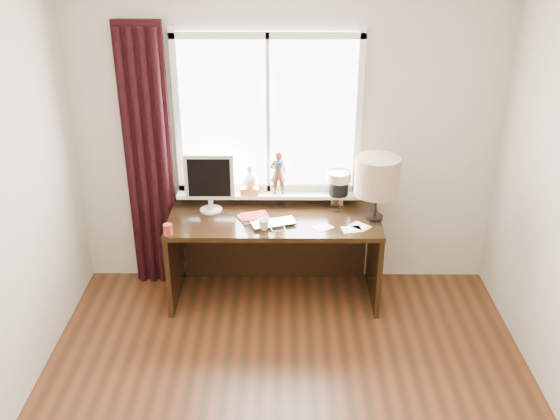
{
  "coord_description": "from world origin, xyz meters",
  "views": [
    {
      "loc": [
        -0.02,
        -2.86,
        2.96
      ],
      "look_at": [
        -0.05,
        1.25,
        1.0
      ],
      "focal_mm": 40.0,
      "sensor_mm": 36.0,
      "label": 1
    }
  ],
  "objects_px": {
    "desk": "(274,239)",
    "monitor": "(209,179)",
    "laptop": "(274,223)",
    "table_lamp": "(377,177)",
    "mug": "(264,224)",
    "red_cup": "(168,230)"
  },
  "relations": [
    {
      "from": "mug",
      "to": "red_cup",
      "type": "bearing_deg",
      "value": -172.4
    },
    {
      "from": "desk",
      "to": "table_lamp",
      "type": "bearing_deg",
      "value": -7.94
    },
    {
      "from": "laptop",
      "to": "desk",
      "type": "xyz_separation_m",
      "value": [
        0.0,
        0.22,
        -0.26
      ]
    },
    {
      "from": "red_cup",
      "to": "mug",
      "type": "bearing_deg",
      "value": 7.6
    },
    {
      "from": "mug",
      "to": "table_lamp",
      "type": "xyz_separation_m",
      "value": [
        0.88,
        0.19,
        0.32
      ]
    },
    {
      "from": "red_cup",
      "to": "desk",
      "type": "xyz_separation_m",
      "value": [
        0.8,
        0.4,
        -0.29
      ]
    },
    {
      "from": "laptop",
      "to": "red_cup",
      "type": "relative_size",
      "value": 3.91
    },
    {
      "from": "laptop",
      "to": "mug",
      "type": "height_order",
      "value": "mug"
    },
    {
      "from": "laptop",
      "to": "table_lamp",
      "type": "bearing_deg",
      "value": -10.56
    },
    {
      "from": "laptop",
      "to": "table_lamp",
      "type": "height_order",
      "value": "table_lamp"
    },
    {
      "from": "monitor",
      "to": "table_lamp",
      "type": "bearing_deg",
      "value": -6.16
    },
    {
      "from": "laptop",
      "to": "desk",
      "type": "distance_m",
      "value": 0.34
    },
    {
      "from": "monitor",
      "to": "desk",
      "type": "bearing_deg",
      "value": -3.41
    },
    {
      "from": "desk",
      "to": "monitor",
      "type": "xyz_separation_m",
      "value": [
        -0.52,
        0.03,
        0.52
      ]
    },
    {
      "from": "mug",
      "to": "monitor",
      "type": "distance_m",
      "value": 0.6
    },
    {
      "from": "desk",
      "to": "monitor",
      "type": "height_order",
      "value": "monitor"
    },
    {
      "from": "monitor",
      "to": "red_cup",
      "type": "bearing_deg",
      "value": -123.15
    },
    {
      "from": "laptop",
      "to": "mug",
      "type": "distance_m",
      "value": 0.11
    },
    {
      "from": "laptop",
      "to": "red_cup",
      "type": "xyz_separation_m",
      "value": [
        -0.8,
        -0.17,
        0.03
      ]
    },
    {
      "from": "monitor",
      "to": "table_lamp",
      "type": "xyz_separation_m",
      "value": [
        1.32,
        -0.14,
        0.09
      ]
    },
    {
      "from": "monitor",
      "to": "mug",
      "type": "bearing_deg",
      "value": -36.68
    },
    {
      "from": "mug",
      "to": "red_cup",
      "type": "relative_size",
      "value": 1.01
    }
  ]
}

